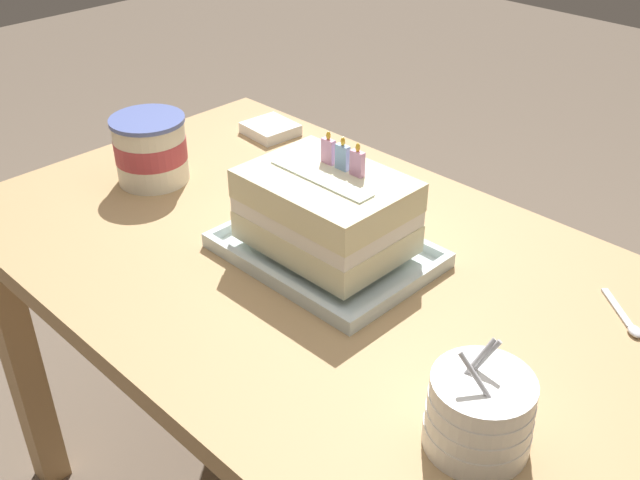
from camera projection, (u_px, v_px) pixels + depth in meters
name	position (u px, v px, depth m)	size (l,w,h in m)	color
dining_table	(314.00, 305.00, 1.24)	(1.20, 0.73, 0.70)	tan
foil_tray	(326.00, 253.00, 1.18)	(0.33, 0.24, 0.02)	silver
birthday_cake	(326.00, 211.00, 1.14)	(0.25, 0.18, 0.17)	beige
bowl_stack	(479.00, 413.00, 0.83)	(0.12, 0.12, 0.14)	white
ice_cream_tub	(151.00, 149.00, 1.37)	(0.14, 0.14, 0.13)	silver
serving_spoon_near_tray	(628.00, 322.00, 1.03)	(0.10, 0.09, 0.01)	silver
napkin_pile	(270.00, 129.00, 1.58)	(0.11, 0.10, 0.02)	white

